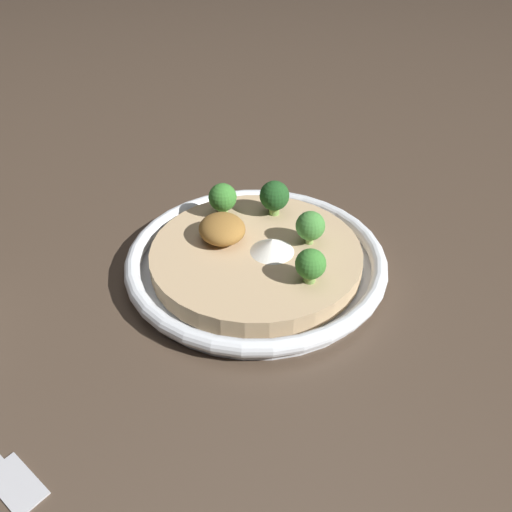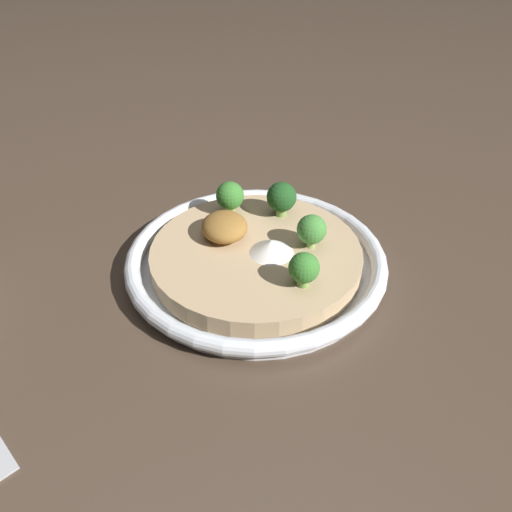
{
  "view_description": "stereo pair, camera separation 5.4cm",
  "coord_description": "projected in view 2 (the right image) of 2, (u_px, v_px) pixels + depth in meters",
  "views": [
    {
      "loc": [
        -0.44,
        0.14,
        0.37
      ],
      "look_at": [
        0.0,
        0.0,
        0.02
      ],
      "focal_mm": 35.0,
      "sensor_mm": 36.0,
      "label": 1
    },
    {
      "loc": [
        -0.45,
        0.09,
        0.37
      ],
      "look_at": [
        0.0,
        0.0,
        0.02
      ],
      "focal_mm": 35.0,
      "sensor_mm": 36.0,
      "label": 2
    }
  ],
  "objects": [
    {
      "name": "broccoli_back_right",
      "position": [
        230.0,
        196.0,
        0.62
      ],
      "size": [
        0.04,
        0.04,
        0.04
      ],
      "color": "#84A856",
      "rests_on": "risotto_bowl"
    },
    {
      "name": "broccoli_front",
      "position": [
        312.0,
        230.0,
        0.56
      ],
      "size": [
        0.03,
        0.03,
        0.04
      ],
      "color": "#84A856",
      "rests_on": "risotto_bowl"
    },
    {
      "name": "ground_plane",
      "position": [
        256.0,
        269.0,
        0.59
      ],
      "size": [
        6.0,
        6.0,
        0.0
      ],
      "primitive_type": "plane",
      "color": "#47382B"
    },
    {
      "name": "broccoli_front_right",
      "position": [
        282.0,
        198.0,
        0.61
      ],
      "size": [
        0.04,
        0.04,
        0.04
      ],
      "color": "#759E4C",
      "rests_on": "risotto_bowl"
    },
    {
      "name": "crispy_onion_garnish",
      "position": [
        224.0,
        227.0,
        0.58
      ],
      "size": [
        0.06,
        0.05,
        0.03
      ],
      "color": "olive",
      "rests_on": "risotto_bowl"
    },
    {
      "name": "broccoli_front_left",
      "position": [
        304.0,
        268.0,
        0.51
      ],
      "size": [
        0.03,
        0.03,
        0.04
      ],
      "color": "#759E4C",
      "rests_on": "risotto_bowl"
    },
    {
      "name": "cheese_sprinkle",
      "position": [
        271.0,
        247.0,
        0.56
      ],
      "size": [
        0.05,
        0.05,
        0.02
      ],
      "color": "white",
      "rests_on": "risotto_bowl"
    },
    {
      "name": "risotto_bowl",
      "position": [
        256.0,
        259.0,
        0.58
      ],
      "size": [
        0.3,
        0.3,
        0.03
      ],
      "color": "silver",
      "rests_on": "ground_plane"
    }
  ]
}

